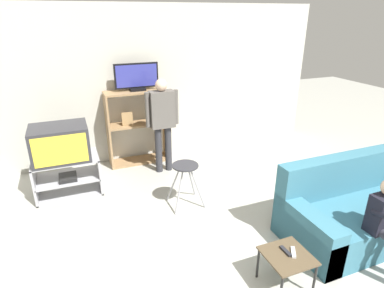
{
  "coord_description": "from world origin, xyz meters",
  "views": [
    {
      "loc": [
        -1.35,
        -1.21,
        2.44
      ],
      "look_at": [
        0.04,
        2.28,
        0.9
      ],
      "focal_mm": 30.0,
      "sensor_mm": 36.0,
      "label": 1
    }
  ],
  "objects_px": {
    "folding_stool": "(185,172)",
    "couch": "(358,211)",
    "television_main": "(60,143)",
    "tv_stand": "(68,176)",
    "remote_control_black": "(286,251)",
    "person_standing_adult": "(162,118)",
    "media_shelf": "(138,127)",
    "television_flat": "(137,78)",
    "snack_table": "(287,259)",
    "remote_control_white": "(293,252)"
  },
  "relations": [
    {
      "from": "folding_stool",
      "to": "couch",
      "type": "height_order",
      "value": "couch"
    },
    {
      "from": "couch",
      "to": "television_main",
      "type": "bearing_deg",
      "value": 144.8
    },
    {
      "from": "tv_stand",
      "to": "remote_control_black",
      "type": "distance_m",
      "value": 3.16
    },
    {
      "from": "remote_control_black",
      "to": "couch",
      "type": "distance_m",
      "value": 1.33
    },
    {
      "from": "person_standing_adult",
      "to": "media_shelf",
      "type": "bearing_deg",
      "value": 120.19
    },
    {
      "from": "media_shelf",
      "to": "television_flat",
      "type": "xyz_separation_m",
      "value": [
        0.04,
        0.02,
        0.83
      ]
    },
    {
      "from": "media_shelf",
      "to": "snack_table",
      "type": "xyz_separation_m",
      "value": [
        0.64,
        -3.28,
        -0.33
      ]
    },
    {
      "from": "media_shelf",
      "to": "couch",
      "type": "height_order",
      "value": "media_shelf"
    },
    {
      "from": "tv_stand",
      "to": "person_standing_adult",
      "type": "height_order",
      "value": "person_standing_adult"
    },
    {
      "from": "folding_stool",
      "to": "remote_control_white",
      "type": "bearing_deg",
      "value": -75.36
    },
    {
      "from": "media_shelf",
      "to": "remote_control_white",
      "type": "bearing_deg",
      "value": -77.87
    },
    {
      "from": "couch",
      "to": "snack_table",
      "type": "bearing_deg",
      "value": -163.89
    },
    {
      "from": "television_main",
      "to": "media_shelf",
      "type": "distance_m",
      "value": 1.41
    },
    {
      "from": "couch",
      "to": "television_flat",
      "type": "bearing_deg",
      "value": 122.96
    },
    {
      "from": "remote_control_white",
      "to": "person_standing_adult",
      "type": "xyz_separation_m",
      "value": [
        -0.41,
        2.77,
        0.55
      ]
    },
    {
      "from": "remote_control_black",
      "to": "folding_stool",
      "type": "bearing_deg",
      "value": 102.52
    },
    {
      "from": "television_flat",
      "to": "couch",
      "type": "bearing_deg",
      "value": -57.04
    },
    {
      "from": "television_flat",
      "to": "remote_control_white",
      "type": "distance_m",
      "value": 3.53
    },
    {
      "from": "snack_table",
      "to": "remote_control_white",
      "type": "height_order",
      "value": "remote_control_white"
    },
    {
      "from": "television_main",
      "to": "folding_stool",
      "type": "height_order",
      "value": "television_main"
    },
    {
      "from": "tv_stand",
      "to": "media_shelf",
      "type": "bearing_deg",
      "value": 29.45
    },
    {
      "from": "snack_table",
      "to": "remote_control_black",
      "type": "bearing_deg",
      "value": 80.61
    },
    {
      "from": "television_main",
      "to": "snack_table",
      "type": "relative_size",
      "value": 1.8
    },
    {
      "from": "television_main",
      "to": "remote_control_white",
      "type": "relative_size",
      "value": 5.23
    },
    {
      "from": "tv_stand",
      "to": "media_shelf",
      "type": "height_order",
      "value": "media_shelf"
    },
    {
      "from": "snack_table",
      "to": "tv_stand",
      "type": "bearing_deg",
      "value": 125.33
    },
    {
      "from": "snack_table",
      "to": "remote_control_white",
      "type": "bearing_deg",
      "value": 0.83
    },
    {
      "from": "remote_control_white",
      "to": "couch",
      "type": "bearing_deg",
      "value": 49.62
    },
    {
      "from": "television_main",
      "to": "couch",
      "type": "bearing_deg",
      "value": -35.2
    },
    {
      "from": "television_main",
      "to": "folding_stool",
      "type": "distance_m",
      "value": 1.78
    },
    {
      "from": "television_main",
      "to": "remote_control_white",
      "type": "xyz_separation_m",
      "value": [
        1.93,
        -2.6,
        -0.41
      ]
    },
    {
      "from": "couch",
      "to": "media_shelf",
      "type": "bearing_deg",
      "value": 123.61
    },
    {
      "from": "media_shelf",
      "to": "couch",
      "type": "bearing_deg",
      "value": -56.39
    },
    {
      "from": "tv_stand",
      "to": "person_standing_adult",
      "type": "bearing_deg",
      "value": 6.77
    },
    {
      "from": "couch",
      "to": "tv_stand",
      "type": "bearing_deg",
      "value": 144.59
    },
    {
      "from": "remote_control_white",
      "to": "snack_table",
      "type": "bearing_deg",
      "value": -146.41
    },
    {
      "from": "tv_stand",
      "to": "couch",
      "type": "distance_m",
      "value": 3.84
    },
    {
      "from": "remote_control_white",
      "to": "couch",
      "type": "relative_size",
      "value": 0.08
    },
    {
      "from": "remote_control_black",
      "to": "couch",
      "type": "xyz_separation_m",
      "value": [
        1.28,
        0.33,
        -0.09
      ]
    },
    {
      "from": "media_shelf",
      "to": "television_flat",
      "type": "distance_m",
      "value": 0.83
    },
    {
      "from": "remote_control_black",
      "to": "couch",
      "type": "height_order",
      "value": "couch"
    },
    {
      "from": "folding_stool",
      "to": "remote_control_black",
      "type": "bearing_deg",
      "value": -76.86
    },
    {
      "from": "snack_table",
      "to": "television_main",
      "type": "bearing_deg",
      "value": 125.72
    },
    {
      "from": "snack_table",
      "to": "television_flat",
      "type": "bearing_deg",
      "value": 100.41
    },
    {
      "from": "television_main",
      "to": "television_flat",
      "type": "distance_m",
      "value": 1.6
    },
    {
      "from": "television_main",
      "to": "television_flat",
      "type": "relative_size",
      "value": 1.06
    },
    {
      "from": "television_main",
      "to": "snack_table",
      "type": "distance_m",
      "value": 3.24
    },
    {
      "from": "television_main",
      "to": "television_flat",
      "type": "bearing_deg",
      "value": 28.67
    },
    {
      "from": "television_flat",
      "to": "media_shelf",
      "type": "bearing_deg",
      "value": -153.08
    },
    {
      "from": "snack_table",
      "to": "remote_control_black",
      "type": "xyz_separation_m",
      "value": [
        0.01,
        0.04,
        0.06
      ]
    }
  ]
}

